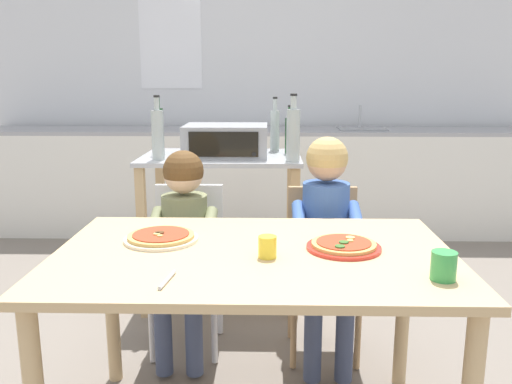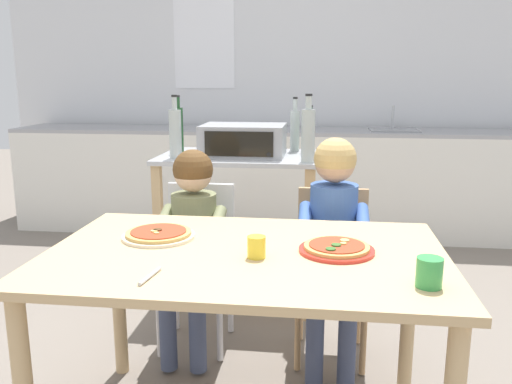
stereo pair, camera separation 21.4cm
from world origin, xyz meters
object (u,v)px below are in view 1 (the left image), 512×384
Objects in this scene: bottle_brown_beer at (159,130)px; dining_chair_right at (323,258)px; kitchen_island_cart at (222,205)px; drinking_cup_green at (444,266)px; bottle_clear_vinegar at (293,134)px; bottle_squat_spirits at (275,129)px; toaster_oven at (226,141)px; bottle_slim_sauce at (291,134)px; child_in_olive_shirt at (183,228)px; drinking_cup_yellow at (267,247)px; dining_chair_left at (188,254)px; child_in_blue_striped_shirt at (327,223)px; serving_spoon at (167,280)px; bottle_tall_green_wine at (158,134)px; dining_table at (254,277)px; pizza_plate_red_rimmed at (344,246)px; pizza_plate_cream at (161,237)px.

dining_chair_right is at bearing -34.49° from bottle_brown_beer.
drinking_cup_green is (0.81, -1.56, 0.20)m from kitchen_island_cart.
bottle_clear_vinegar reaches higher than kitchen_island_cart.
toaster_oven is at bearing -140.75° from bottle_squat_spirits.
bottle_slim_sauce is 1.01m from child_in_olive_shirt.
drinking_cup_yellow is at bearing -78.64° from kitchen_island_cart.
drinking_cup_green reaches higher than dining_chair_left.
child_in_blue_striped_shirt is 0.71m from drinking_cup_yellow.
bottle_squat_spirits is at bearing 79.20° from serving_spoon.
bottle_brown_beer is 0.97× the size of bottle_tall_green_wine.
kitchen_island_cart is 2.79× the size of bottle_squat_spirits.
bottle_clear_vinegar is 0.34× the size of child_in_blue_striped_shirt.
dining_table is (0.20, -1.28, -0.34)m from toaster_oven.
drinking_cup_yellow is at bearing -95.27° from bottle_slim_sauce.
bottle_tall_green_wine is 1.10m from child_in_blue_striped_shirt.
child_in_blue_striped_shirt is (0.52, -0.69, -0.30)m from toaster_oven.
bottle_slim_sauce is at bearing 82.57° from dining_table.
toaster_oven is at bearing 112.54° from pizza_plate_red_rimmed.
drinking_cup_yellow is at bearing -109.61° from dining_chair_right.
bottle_squat_spirits reaches higher than child_in_blue_striped_shirt.
bottle_squat_spirits reaches higher than dining_chair_right.
pizza_plate_cream is at bearing -138.97° from dining_chair_right.
child_in_olive_shirt is 0.68m from child_in_blue_striped_shirt.
bottle_brown_beer is 0.78m from bottle_slim_sauce.
bottle_slim_sauce is 1.04× the size of pizza_plate_cream.
bottle_tall_green_wine is 1.14m from dining_chair_right.
bottle_squat_spirits is 4.40× the size of drinking_cup_yellow.
drinking_cup_green is at bearing -72.75° from child_in_blue_striped_shirt.
child_in_olive_shirt is (-0.16, -0.66, -0.34)m from toaster_oven.
child_in_olive_shirt is at bearing 119.70° from dining_table.
bottle_brown_beer is 0.85m from dining_chair_left.
dining_chair_right is at bearing -47.68° from kitchen_island_cart.
dining_chair_left is 2.91× the size of pizza_plate_cream.
drinking_cup_green is 1.18× the size of drinking_cup_yellow.
toaster_oven reaches higher than pizza_plate_red_rimmed.
bottle_tall_green_wine reaches higher than drinking_cup_yellow.
drinking_cup_green is at bearing -21.65° from pizza_plate_cream.
bottle_squat_spirits reaches higher than pizza_plate_cream.
kitchen_island_cart is 0.91m from child_in_blue_striped_shirt.
bottle_brown_beer reaches higher than bottle_squat_spirits.
child_in_blue_striped_shirt is at bearing -31.74° from bottle_tall_green_wine.
bottle_squat_spirits is at bearing 14.62° from bottle_brown_beer.
kitchen_island_cart is 1.41m from drinking_cup_yellow.
bottle_tall_green_wine is at bearing -160.86° from bottle_slim_sauce.
bottle_brown_beer is at bearing 112.30° from dining_chair_left.
dining_chair_right reaches higher than serving_spoon.
pizza_plate_red_rimmed is (0.14, -1.36, -0.26)m from bottle_slim_sauce.
pizza_plate_cream is (-0.54, -1.28, -0.26)m from bottle_slim_sauce.
bottle_brown_beer is 0.85m from child_in_olive_shirt.
toaster_oven reaches higher than dining_table.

